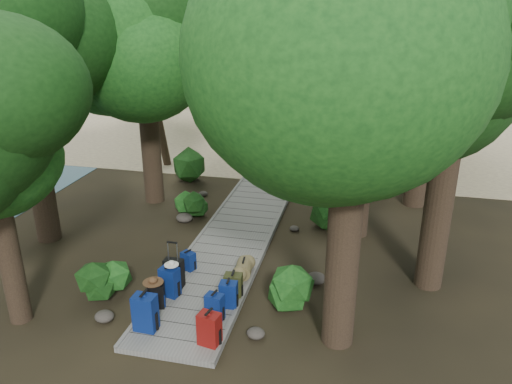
% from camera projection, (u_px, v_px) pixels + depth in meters
% --- Properties ---
extents(ground, '(120.00, 120.00, 0.00)m').
position_uv_depth(ground, '(234.00, 242.00, 13.84)').
color(ground, '#322919').
rests_on(ground, ground).
extents(sand_beach, '(40.00, 22.00, 0.02)m').
position_uv_depth(sand_beach, '(308.00, 117.00, 28.37)').
color(sand_beach, beige).
rests_on(sand_beach, ground).
extents(distant_hill, '(32.00, 16.00, 12.00)m').
position_uv_depth(distant_hill, '(37.00, 50.00, 65.76)').
color(distant_hill, black).
rests_on(distant_hill, ground).
extents(boardwalk, '(2.00, 12.00, 0.12)m').
position_uv_depth(boardwalk, '(243.00, 225.00, 14.73)').
color(boardwalk, gray).
rests_on(boardwalk, ground).
extents(backpack_left_a, '(0.46, 0.33, 0.85)m').
position_uv_depth(backpack_left_a, '(145.00, 311.00, 9.85)').
color(backpack_left_a, navy).
rests_on(backpack_left_a, boardwalk).
extents(backpack_left_b, '(0.39, 0.32, 0.62)m').
position_uv_depth(backpack_left_b, '(156.00, 294.00, 10.61)').
color(backpack_left_b, black).
rests_on(backpack_left_b, boardwalk).
extents(backpack_left_c, '(0.46, 0.37, 0.75)m').
position_uv_depth(backpack_left_c, '(170.00, 280.00, 11.01)').
color(backpack_left_c, navy).
rests_on(backpack_left_c, boardwalk).
extents(backpack_left_d, '(0.39, 0.35, 0.50)m').
position_uv_depth(backpack_left_d, '(188.00, 260.00, 12.13)').
color(backpack_left_d, navy).
rests_on(backpack_left_d, boardwalk).
extents(backpack_right_a, '(0.46, 0.36, 0.73)m').
position_uv_depth(backpack_right_a, '(209.00, 327.00, 9.45)').
color(backpack_right_a, maroon).
rests_on(backpack_right_a, boardwalk).
extents(backpack_right_b, '(0.40, 0.31, 0.64)m').
position_uv_depth(backpack_right_b, '(215.00, 306.00, 10.19)').
color(backpack_right_b, navy).
rests_on(backpack_right_b, boardwalk).
extents(backpack_right_c, '(0.39, 0.29, 0.64)m').
position_uv_depth(backpack_right_c, '(228.00, 293.00, 10.63)').
color(backpack_right_c, navy).
rests_on(backpack_right_c, boardwalk).
extents(backpack_right_d, '(0.41, 0.31, 0.59)m').
position_uv_depth(backpack_right_d, '(233.00, 284.00, 11.01)').
color(backpack_right_d, '#2F3616').
rests_on(backpack_right_d, boardwalk).
extents(duffel_right_khaki, '(0.45, 0.62, 0.39)m').
position_uv_depth(duffel_right_khaki, '(244.00, 268.00, 11.87)').
color(duffel_right_khaki, olive).
rests_on(duffel_right_khaki, boardwalk).
extents(suitcase_on_boardwalk, '(0.44, 0.25, 0.67)m').
position_uv_depth(suitcase_on_boardwalk, '(174.00, 273.00, 11.38)').
color(suitcase_on_boardwalk, black).
rests_on(suitcase_on_boardwalk, boardwalk).
extents(lone_suitcase_on_sand, '(0.45, 0.33, 0.64)m').
position_uv_depth(lone_suitcase_on_sand, '(292.00, 151.00, 20.83)').
color(lone_suitcase_on_sand, black).
rests_on(lone_suitcase_on_sand, sand_beach).
extents(hat_brown, '(0.44, 0.44, 0.13)m').
position_uv_depth(hat_brown, '(153.00, 280.00, 10.44)').
color(hat_brown, '#51351E').
rests_on(hat_brown, backpack_left_b).
extents(hat_white, '(0.32, 0.32, 0.11)m').
position_uv_depth(hat_white, '(171.00, 263.00, 10.87)').
color(hat_white, silver).
rests_on(hat_white, backpack_left_c).
extents(kayak, '(2.07, 3.43, 0.34)m').
position_uv_depth(kayak, '(239.00, 137.00, 23.57)').
color(kayak, red).
rests_on(kayak, sand_beach).
extents(sun_lounger, '(1.18, 2.05, 0.63)m').
position_uv_depth(sun_lounger, '(361.00, 145.00, 21.78)').
color(sun_lounger, silver).
rests_on(sun_lounger, sand_beach).
extents(tree_right_a, '(5.29, 5.29, 8.82)m').
position_uv_depth(tree_right_a, '(352.00, 121.00, 8.26)').
color(tree_right_a, black).
rests_on(tree_right_a, ground).
extents(tree_right_b, '(4.99, 4.99, 8.91)m').
position_uv_depth(tree_right_b, '(454.00, 96.00, 10.17)').
color(tree_right_b, black).
rests_on(tree_right_b, ground).
extents(tree_right_c, '(4.78, 4.78, 8.27)m').
position_uv_depth(tree_right_c, '(368.00, 89.00, 12.81)').
color(tree_right_c, black).
rests_on(tree_right_c, ground).
extents(tree_right_d, '(5.50, 5.50, 10.08)m').
position_uv_depth(tree_right_d, '(433.00, 45.00, 14.54)').
color(tree_right_d, black).
rests_on(tree_right_d, ground).
extents(tree_right_e, '(4.36, 4.36, 7.85)m').
position_uv_depth(tree_right_e, '(402.00, 67.00, 18.46)').
color(tree_right_e, black).
rests_on(tree_right_e, ground).
extents(tree_right_f, '(5.14, 5.14, 9.19)m').
position_uv_depth(tree_right_f, '(456.00, 46.00, 19.24)').
color(tree_right_f, black).
rests_on(tree_right_f, ground).
extents(tree_left_b, '(5.13, 5.13, 9.24)m').
position_uv_depth(tree_left_b, '(22.00, 71.00, 12.37)').
color(tree_left_b, black).
rests_on(tree_left_b, ground).
extents(tree_left_c, '(5.11, 5.11, 8.89)m').
position_uv_depth(tree_left_c, '(144.00, 64.00, 15.07)').
color(tree_left_c, black).
rests_on(tree_left_c, ground).
extents(tree_back_a, '(4.59, 4.59, 7.94)m').
position_uv_depth(tree_back_a, '(272.00, 45.00, 26.67)').
color(tree_back_a, black).
rests_on(tree_back_a, ground).
extents(tree_back_b, '(6.27, 6.27, 11.19)m').
position_uv_depth(tree_back_b, '(338.00, 13.00, 25.57)').
color(tree_back_b, black).
rests_on(tree_back_b, ground).
extents(tree_back_c, '(5.16, 5.16, 9.29)m').
position_uv_depth(tree_back_c, '(402.00, 34.00, 24.70)').
color(tree_back_c, black).
rests_on(tree_back_c, ground).
extents(tree_back_d, '(4.55, 4.55, 7.58)m').
position_uv_depth(tree_back_d, '(205.00, 50.00, 26.15)').
color(tree_back_d, black).
rests_on(tree_back_d, ground).
extents(palm_right_a, '(4.88, 4.88, 8.31)m').
position_uv_depth(palm_right_a, '(364.00, 67.00, 16.72)').
color(palm_right_a, '#124112').
rests_on(palm_right_a, ground).
extents(palm_right_b, '(3.90, 3.90, 7.54)m').
position_uv_depth(palm_right_b, '(412.00, 63.00, 20.92)').
color(palm_right_b, '#124112').
rests_on(palm_right_b, ground).
extents(palm_right_c, '(4.09, 4.09, 6.51)m').
position_uv_depth(palm_right_c, '(360.00, 69.00, 23.19)').
color(palm_right_c, '#124112').
rests_on(palm_right_c, ground).
extents(palm_left_a, '(4.32, 4.32, 6.88)m').
position_uv_depth(palm_left_a, '(155.00, 79.00, 19.00)').
color(palm_left_a, '#124112').
rests_on(palm_left_a, ground).
extents(rock_left_a, '(0.41, 0.37, 0.22)m').
position_uv_depth(rock_left_a, '(104.00, 316.00, 10.40)').
color(rock_left_a, '#4C473F').
rests_on(rock_left_a, ground).
extents(rock_left_b, '(0.37, 0.33, 0.20)m').
position_uv_depth(rock_left_b, '(91.00, 269.00, 12.23)').
color(rock_left_b, '#4C473F').
rests_on(rock_left_b, ground).
extents(rock_left_c, '(0.50, 0.45, 0.28)m').
position_uv_depth(rock_left_c, '(184.00, 218.00, 15.02)').
color(rock_left_c, '#4C473F').
rests_on(rock_left_c, ground).
extents(rock_left_d, '(0.30, 0.27, 0.17)m').
position_uv_depth(rock_left_d, '(203.00, 194.00, 17.01)').
color(rock_left_d, '#4C473F').
rests_on(rock_left_d, ground).
extents(rock_right_a, '(0.37, 0.33, 0.20)m').
position_uv_depth(rock_right_a, '(256.00, 333.00, 9.90)').
color(rock_right_a, '#4C473F').
rests_on(rock_right_a, ground).
extents(rock_right_b, '(0.46, 0.42, 0.26)m').
position_uv_depth(rock_right_b, '(316.00, 278.00, 11.79)').
color(rock_right_b, '#4C473F').
rests_on(rock_right_b, ground).
extents(rock_right_c, '(0.28, 0.25, 0.15)m').
position_uv_depth(rock_right_c, '(294.00, 228.00, 14.46)').
color(rock_right_c, '#4C473F').
rests_on(rock_right_c, ground).
extents(rock_right_d, '(0.59, 0.53, 0.33)m').
position_uv_depth(rock_right_d, '(352.00, 190.00, 17.11)').
color(rock_right_d, '#4C473F').
rests_on(rock_right_d, ground).
extents(shrub_left_a, '(1.07, 1.07, 0.96)m').
position_uv_depth(shrub_left_a, '(104.00, 280.00, 11.04)').
color(shrub_left_a, '#144315').
rests_on(shrub_left_a, ground).
extents(shrub_left_b, '(0.92, 0.92, 0.83)m').
position_uv_depth(shrub_left_b, '(190.00, 204.00, 15.27)').
color(shrub_left_b, '#144315').
rests_on(shrub_left_b, ground).
extents(shrub_left_c, '(1.31, 1.31, 1.18)m').
position_uv_depth(shrub_left_c, '(189.00, 167.00, 18.15)').
color(shrub_left_c, '#144315').
rests_on(shrub_left_c, ground).
extents(shrub_right_a, '(1.07, 1.07, 0.96)m').
position_uv_depth(shrub_right_a, '(287.00, 284.00, 10.89)').
color(shrub_right_a, '#144315').
rests_on(shrub_right_a, ground).
extents(shrub_right_b, '(1.37, 1.37, 1.23)m').
position_uv_depth(shrub_right_b, '(336.00, 208.00, 14.52)').
color(shrub_right_b, '#144315').
rests_on(shrub_right_b, ground).
extents(shrub_right_c, '(0.78, 0.78, 0.70)m').
position_uv_depth(shrub_right_c, '(318.00, 168.00, 18.73)').
color(shrub_right_c, '#144315').
rests_on(shrub_right_c, ground).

